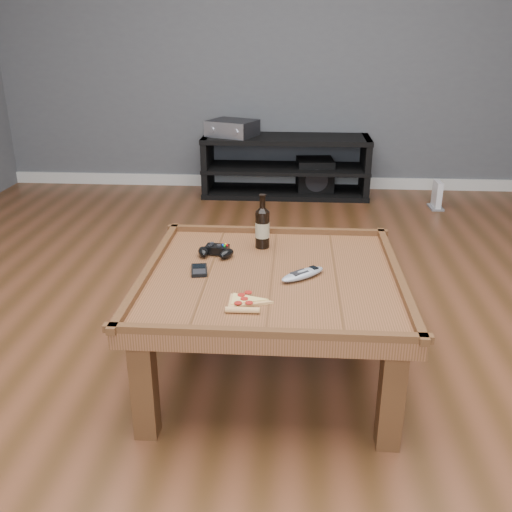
# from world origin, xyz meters

# --- Properties ---
(ground) EXTENTS (6.00, 6.00, 0.00)m
(ground) POSITION_xyz_m (0.00, 0.00, 0.00)
(ground) COLOR #452913
(ground) RESTS_ON ground
(wall_back) EXTENTS (5.00, 0.04, 2.70)m
(wall_back) POSITION_xyz_m (0.00, 3.00, 1.35)
(wall_back) COLOR #4C4E53
(wall_back) RESTS_ON ground
(baseboard) EXTENTS (5.00, 0.02, 0.10)m
(baseboard) POSITION_xyz_m (0.00, 2.99, 0.05)
(baseboard) COLOR silver
(baseboard) RESTS_ON ground
(coffee_table) EXTENTS (1.03, 1.03, 0.48)m
(coffee_table) POSITION_xyz_m (0.00, 0.00, 0.39)
(coffee_table) COLOR #523117
(coffee_table) RESTS_ON ground
(media_console) EXTENTS (1.40, 0.45, 0.50)m
(media_console) POSITION_xyz_m (0.00, 2.75, 0.25)
(media_console) COLOR black
(media_console) RESTS_ON ground
(beer_bottle) EXTENTS (0.06, 0.06, 0.24)m
(beer_bottle) POSITION_xyz_m (-0.06, 0.29, 0.55)
(beer_bottle) COLOR black
(beer_bottle) RESTS_ON coffee_table
(game_controller) EXTENTS (0.17, 0.12, 0.05)m
(game_controller) POSITION_xyz_m (-0.25, 0.18, 0.47)
(game_controller) COLOR black
(game_controller) RESTS_ON coffee_table
(pizza_slice) EXTENTS (0.13, 0.21, 0.02)m
(pizza_slice) POSITION_xyz_m (-0.09, -0.27, 0.46)
(pizza_slice) COLOR tan
(pizza_slice) RESTS_ON coffee_table
(smartphone) EXTENTS (0.08, 0.12, 0.02)m
(smartphone) POSITION_xyz_m (-0.29, 0.00, 0.46)
(smartphone) COLOR black
(smartphone) RESTS_ON coffee_table
(remote_control) EXTENTS (0.20, 0.18, 0.03)m
(remote_control) POSITION_xyz_m (0.12, -0.03, 0.47)
(remote_control) COLOR gray
(remote_control) RESTS_ON coffee_table
(av_receiver) EXTENTS (0.46, 0.43, 0.13)m
(av_receiver) POSITION_xyz_m (-0.45, 2.75, 0.56)
(av_receiver) COLOR black
(av_receiver) RESTS_ON media_console
(subwoofer) EXTENTS (0.33, 0.33, 0.30)m
(subwoofer) POSITION_xyz_m (0.25, 2.80, 0.15)
(subwoofer) COLOR black
(subwoofer) RESTS_ON ground
(game_console) EXTENTS (0.10, 0.18, 0.22)m
(game_console) POSITION_xyz_m (1.21, 2.43, 0.10)
(game_console) COLOR slate
(game_console) RESTS_ON ground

